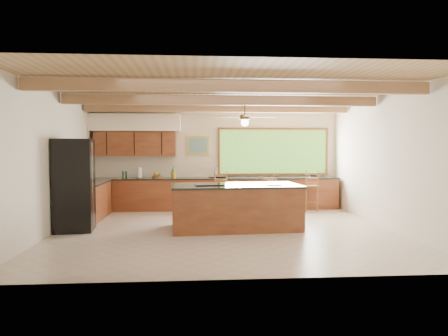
{
  "coord_description": "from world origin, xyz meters",
  "views": [
    {
      "loc": [
        -0.63,
        -8.57,
        1.8
      ],
      "look_at": [
        0.05,
        0.8,
        1.31
      ],
      "focal_mm": 32.0,
      "sensor_mm": 36.0,
      "label": 1
    }
  ],
  "objects": [
    {
      "name": "bar_stool_b",
      "position": [
        1.28,
        1.85,
        0.64
      ],
      "size": [
        0.41,
        0.41,
        1.08
      ],
      "rotation": [
        0.0,
        0.0,
        -0.06
      ],
      "color": "brown",
      "rests_on": "ground"
    },
    {
      "name": "bar_stool_c",
      "position": [
        1.52,
        2.4,
        0.57
      ],
      "size": [
        0.45,
        0.45,
        0.96
      ],
      "rotation": [
        0.0,
        0.0,
        -0.39
      ],
      "color": "brown",
      "rests_on": "ground"
    },
    {
      "name": "bar_stool_d",
      "position": [
        2.6,
        2.39,
        0.7
      ],
      "size": [
        0.44,
        0.44,
        1.18
      ],
      "rotation": [
        0.0,
        0.0,
        0.04
      ],
      "color": "brown",
      "rests_on": "ground"
    },
    {
      "name": "ground",
      "position": [
        0.0,
        0.0,
        0.0
      ],
      "size": [
        7.2,
        7.2,
        0.0
      ],
      "primitive_type": "plane",
      "color": "#C0AF9F",
      "rests_on": "ground"
    },
    {
      "name": "counter_run",
      "position": [
        -0.82,
        2.52,
        0.46
      ],
      "size": [
        7.12,
        3.1,
        1.26
      ],
      "color": "brown",
      "rests_on": "ground"
    },
    {
      "name": "refrigerator",
      "position": [
        -3.22,
        0.15,
        0.99
      ],
      "size": [
        0.84,
        0.82,
        1.98
      ],
      "rotation": [
        0.0,
        0.0,
        0.1
      ],
      "color": "black",
      "rests_on": "ground"
    },
    {
      "name": "room_shell",
      "position": [
        -0.17,
        0.65,
        2.21
      ],
      "size": [
        7.27,
        6.54,
        3.02
      ],
      "color": "beige",
      "rests_on": "ground"
    },
    {
      "name": "island",
      "position": [
        0.25,
        0.14,
        0.49
      ],
      "size": [
        2.89,
        1.5,
        1.0
      ],
      "rotation": [
        0.0,
        0.0,
        0.07
      ],
      "color": "brown",
      "rests_on": "ground"
    },
    {
      "name": "bar_stool_a",
      "position": [
        0.1,
        2.39,
        0.67
      ],
      "size": [
        0.49,
        0.49,
        1.13
      ],
      "rotation": [
        0.0,
        0.0,
        -0.22
      ],
      "color": "brown",
      "rests_on": "ground"
    }
  ]
}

